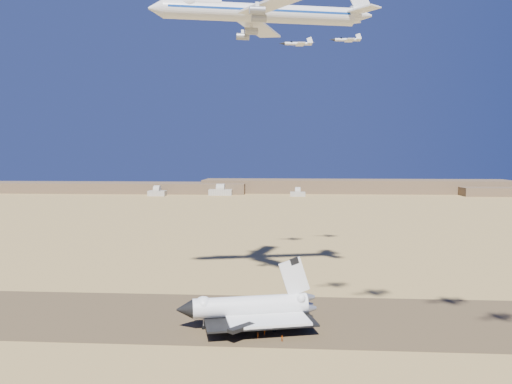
# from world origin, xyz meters

# --- Properties ---
(ground) EXTENTS (1200.00, 1200.00, 0.00)m
(ground) POSITION_xyz_m (0.00, 0.00, 0.00)
(ground) COLOR #AB8D4C
(ground) RESTS_ON ground
(runway) EXTENTS (600.00, 50.00, 0.06)m
(runway) POSITION_xyz_m (0.00, 0.00, 0.03)
(runway) COLOR brown
(runway) RESTS_ON ground
(ridgeline) EXTENTS (960.00, 90.00, 18.00)m
(ridgeline) POSITION_xyz_m (65.32, 527.31, 7.63)
(ridgeline) COLOR brown
(ridgeline) RESTS_ON ground
(hangars) EXTENTS (200.50, 29.50, 30.00)m
(hangars) POSITION_xyz_m (-64.00, 478.43, 4.83)
(hangars) COLOR #B5B1A0
(hangars) RESTS_ON ground
(shuttle) EXTENTS (43.30, 33.23, 21.23)m
(shuttle) POSITION_xyz_m (17.62, -8.33, 5.71)
(shuttle) COLOR white
(shuttle) RESTS_ON runway
(carrier_747) EXTENTS (78.93, 59.56, 19.62)m
(carrier_747) POSITION_xyz_m (17.14, 17.96, 101.72)
(carrier_747) COLOR silver
(crew_a) EXTENTS (0.48, 0.68, 1.77)m
(crew_a) POSITION_xyz_m (20.97, -18.17, 0.95)
(crew_a) COLOR #C54C0B
(crew_a) RESTS_ON runway
(crew_b) EXTENTS (0.85, 0.96, 1.72)m
(crew_b) POSITION_xyz_m (22.77, -15.26, 0.92)
(crew_b) COLOR #C54C0B
(crew_b) RESTS_ON runway
(crew_c) EXTENTS (1.14, 1.06, 1.76)m
(crew_c) POSITION_xyz_m (27.93, -20.05, 0.94)
(crew_c) COLOR #C54C0B
(crew_c) RESTS_ON runway
(chase_jet_e) EXTENTS (15.41, 8.50, 3.85)m
(chase_jet_e) POSITION_xyz_m (33.02, 72.08, 102.80)
(chase_jet_e) COLOR silver
(chase_jet_f) EXTENTS (15.17, 8.25, 3.78)m
(chase_jet_f) POSITION_xyz_m (56.23, 82.80, 106.58)
(chase_jet_f) COLOR silver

